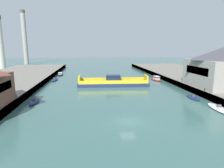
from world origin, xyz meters
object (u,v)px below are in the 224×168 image
(moored_boat_near_right, at_px, (55,80))
(smokestack_distant_a, at_px, (24,36))
(moored_boat_mid_right, at_px, (193,98))
(smokestack_distant_b, at_px, (0,41))
(moored_boat_far_left, at_px, (34,102))
(moored_boat_far_right, at_px, (219,108))
(warehouse_shed, at_px, (221,67))
(moored_boat_near_left, at_px, (60,74))
(moored_boat_mid_left, at_px, (156,79))
(chain_ferry, at_px, (113,82))

(moored_boat_near_right, relative_size, smokestack_distant_a, 0.17)
(moored_boat_mid_right, xyz_separation_m, smokestack_distant_b, (-74.24, 73.29, 15.38))
(moored_boat_far_left, distance_m, smokestack_distant_b, 83.24)
(moored_boat_far_right, height_order, warehouse_shed, warehouse_shed)
(moored_boat_near_right, bearing_deg, moored_boat_near_left, 89.53)
(warehouse_shed, bearing_deg, moored_boat_mid_left, 116.69)
(smokestack_distant_a, bearing_deg, moored_boat_far_right, -57.74)
(chain_ferry, xyz_separation_m, moored_boat_near_left, (-20.18, 25.42, -0.57))
(chain_ferry, height_order, smokestack_distant_a, smokestack_distant_a)
(chain_ferry, distance_m, moored_boat_mid_right, 24.36)
(moored_boat_mid_left, bearing_deg, moored_boat_far_right, -88.89)
(moored_boat_near_left, distance_m, moored_boat_near_right, 13.44)
(moored_boat_near_left, bearing_deg, moored_boat_near_right, -90.47)
(moored_boat_near_right, distance_m, moored_boat_mid_left, 37.50)
(chain_ferry, distance_m, moored_boat_near_left, 32.46)
(moored_boat_mid_left, distance_m, moored_boat_far_left, 44.05)
(chain_ferry, bearing_deg, moored_boat_near_left, 128.44)
(moored_boat_far_right, bearing_deg, chain_ferry, 124.53)
(moored_boat_mid_left, xyz_separation_m, warehouse_shed, (10.24, -20.37, 6.21))
(chain_ferry, bearing_deg, moored_boat_mid_left, 25.07)
(moored_boat_mid_right, distance_m, smokestack_distant_a, 127.99)
(moored_boat_far_left, distance_m, moored_boat_far_right, 38.22)
(moored_boat_mid_right, bearing_deg, moored_boat_far_left, 179.04)
(moored_boat_near_left, distance_m, moored_boat_far_left, 42.13)
(moored_boat_mid_right, height_order, warehouse_shed, warehouse_shed)
(moored_boat_mid_right, bearing_deg, smokestack_distant_a, 124.07)
(moored_boat_mid_left, distance_m, warehouse_shed, 23.63)
(moored_boat_near_right, relative_size, moored_boat_mid_right, 1.20)
(moored_boat_near_right, height_order, moored_boat_mid_left, moored_boat_mid_left)
(moored_boat_near_right, height_order, moored_boat_mid_right, moored_boat_near_right)
(moored_boat_mid_right, xyz_separation_m, warehouse_shed, (10.11, 4.89, 6.61))
(chain_ferry, bearing_deg, smokestack_distant_a, 121.57)
(smokestack_distant_b, bearing_deg, moored_boat_mid_right, -44.63)
(chain_ferry, distance_m, moored_boat_near_right, 23.58)
(chain_ferry, xyz_separation_m, moored_boat_near_right, (-20.29, 11.99, -0.76))
(smokestack_distant_a, bearing_deg, warehouse_shed, -50.96)
(warehouse_shed, bearing_deg, moored_boat_mid_right, -154.18)
(moored_boat_near_left, height_order, moored_boat_near_right, moored_boat_near_left)
(moored_boat_mid_left, xyz_separation_m, moored_boat_far_left, (-36.51, -24.65, -0.31))
(moored_boat_mid_right, xyz_separation_m, moored_boat_far_left, (-36.64, 0.61, 0.09))
(warehouse_shed, bearing_deg, moored_boat_near_right, 152.81)
(warehouse_shed, bearing_deg, smokestack_distant_b, 140.96)
(moored_boat_far_left, bearing_deg, chain_ferry, 40.55)
(moored_boat_far_right, relative_size, smokestack_distant_b, 0.25)
(moored_boat_near_left, bearing_deg, smokestack_distant_a, 118.42)
(moored_boat_far_left, height_order, moored_boat_far_right, moored_boat_far_left)
(moored_boat_mid_right, xyz_separation_m, smokestack_distant_a, (-70.84, 104.74, 19.82))
(moored_boat_near_right, height_order, smokestack_distant_a, smokestack_distant_a)
(chain_ferry, height_order, moored_boat_mid_right, chain_ferry)
(chain_ferry, height_order, moored_boat_far_left, chain_ferry)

